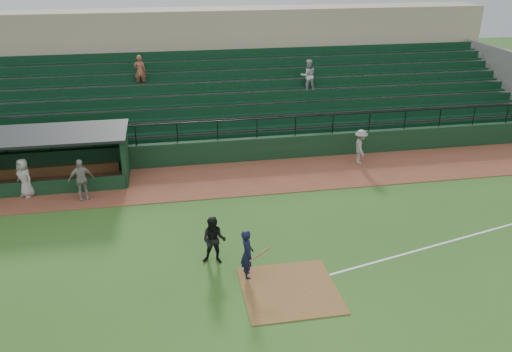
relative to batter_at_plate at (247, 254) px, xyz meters
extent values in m
plane|color=#2B561C|center=(1.20, 0.00, -0.87)|extent=(90.00, 90.00, 0.00)
cube|color=brown|center=(1.20, 8.00, -0.86)|extent=(40.00, 4.00, 0.03)
cube|color=brown|center=(1.20, -1.00, -0.86)|extent=(3.00, 3.00, 0.03)
cube|color=white|center=(9.20, 1.20, -0.87)|extent=(17.49, 4.44, 0.01)
cube|color=black|center=(1.20, 10.20, -0.27)|extent=(36.00, 0.35, 1.20)
cylinder|color=black|center=(1.20, 10.20, 1.33)|extent=(36.00, 0.06, 0.06)
cube|color=slate|center=(1.20, 15.10, 0.93)|extent=(36.00, 9.00, 3.60)
cube|color=#0D311B|center=(1.20, 14.60, 1.38)|extent=(34.56, 8.00, 4.05)
cube|color=slate|center=(19.20, 15.15, 1.23)|extent=(0.35, 9.50, 4.20)
cube|color=tan|center=(1.20, 21.60, 2.33)|extent=(38.00, 3.00, 6.40)
cube|color=slate|center=(1.20, 19.60, 2.83)|extent=(36.00, 2.00, 0.20)
imported|color=silver|center=(6.12, 14.90, 2.32)|extent=(0.92, 0.71, 1.88)
imported|color=#9F513A|center=(-3.55, 15.90, 2.74)|extent=(0.67, 0.44, 1.83)
cube|color=black|center=(-8.55, 10.40, 0.28)|extent=(8.50, 0.20, 2.30)
cube|color=black|center=(-4.30, 9.10, 0.28)|extent=(0.20, 2.60, 2.30)
cube|color=black|center=(-8.55, 9.10, 1.49)|extent=(8.90, 3.20, 0.12)
cube|color=olive|center=(-8.55, 10.00, -0.62)|extent=(7.65, 0.40, 0.50)
cube|color=black|center=(-8.55, 7.75, -0.52)|extent=(8.50, 0.12, 0.70)
imported|color=black|center=(0.00, 0.00, 0.00)|extent=(0.43, 0.65, 1.74)
cylinder|color=olive|center=(0.40, -0.20, 0.08)|extent=(0.79, 0.34, 0.35)
imported|color=black|center=(-0.98, 1.05, 0.00)|extent=(1.00, 0.87, 1.74)
imported|color=gray|center=(7.22, 8.72, 0.04)|extent=(0.85, 1.24, 1.77)
imported|color=#9B9791|center=(-6.06, 7.00, 0.07)|extent=(1.16, 0.75, 1.83)
imported|color=#ABA6A0|center=(-8.52, 7.72, 0.03)|extent=(1.02, 0.98, 1.76)
camera|label=1|loc=(-2.31, -14.20, 9.09)|focal=36.21mm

